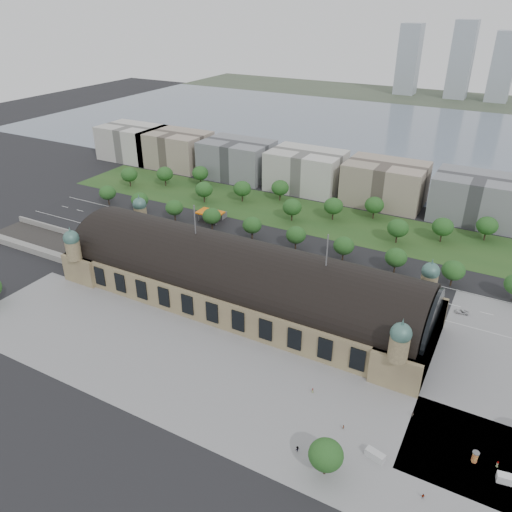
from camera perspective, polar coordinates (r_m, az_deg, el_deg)
The scene contains 65 objects.
ground at distance 201.19m, azimuth -1.81°, elevation -5.17°, with size 900.00×900.00×0.00m, color black.
station at distance 195.81m, azimuth -1.85°, elevation -2.65°, with size 150.00×48.40×44.30m.
track_cutting at distance 266.14m, azimuth -22.99°, elevation 1.31°, with size 70.00×24.00×3.10m.
plaza_south at distance 167.35m, azimuth -6.57°, elevation -13.23°, with size 190.00×48.00×0.12m, color gray.
road_slab at distance 238.37m, azimuth -1.36°, elevation 0.43°, with size 260.00×26.00×0.10m, color black.
grass_belt at distance 281.00m, azimuth 5.14°, elevation 4.72°, with size 300.00×45.00×0.10m, color #264E1F.
petrol_station at distance 274.41m, azimuth -4.68°, elevation 4.83°, with size 14.00×13.00×5.05m.
lake at distance 464.58m, azimuth 17.55°, elevation 12.85°, with size 700.00×320.00×0.08m, color slate.
far_shore at distance 658.12m, azimuth 21.60°, elevation 16.31°, with size 700.00×120.00×0.14m, color #44513D.
far_tower_left at distance 673.01m, azimuth 17.05°, elevation 20.68°, with size 24.00×24.00×80.00m, color #9EA8B2.
far_tower_mid at distance 662.28m, azimuth 22.41°, elevation 20.00°, with size 24.00×24.00×85.00m, color #9EA8B2.
far_tower_right at distance 658.44m, azimuth 26.36°, elevation 18.79°, with size 24.00×24.00×75.00m, color #9EA8B2.
office_0 at distance 390.70m, azimuth -13.91°, elevation 12.50°, with size 45.00×32.00×24.00m, color beige.
office_1 at distance 365.68m, azimuth -9.11°, elevation 11.94°, with size 45.00×32.00×24.00m, color tan.
office_2 at distance 338.48m, azimuth -2.20°, elevation 10.99°, with size 45.00×32.00×24.00m, color gray.
office_3 at distance 316.88m, azimuth 5.72°, elevation 9.70°, with size 45.00×32.00×24.00m, color beige.
office_4 at distance 302.09m, azimuth 14.52°, elevation 8.04°, with size 45.00×32.00×24.00m, color tan.
office_5 at distance 295.13m, azimuth 23.90°, elevation 6.05°, with size 45.00×32.00×24.00m, color gray.
tree_row_0 at distance 303.79m, azimuth -16.61°, elevation 6.95°, with size 9.60×9.60×11.52m.
tree_row_1 at distance 288.01m, azimuth -13.15°, elevation 6.26°, with size 9.60×9.60×11.52m.
tree_row_2 at distance 273.43m, azimuth -9.32°, elevation 5.47°, with size 9.60×9.60×11.52m.
tree_row_3 at distance 260.25m, azimuth -5.09°, elevation 4.57°, with size 9.60×9.60×11.52m.
tree_row_4 at distance 248.69m, azimuth -0.45°, elevation 3.55°, with size 9.60×9.60×11.52m.
tree_row_5 at distance 238.99m, azimuth 4.59°, elevation 2.41°, with size 9.60×9.60×11.52m.
tree_row_6 at distance 231.38m, azimuth 10.00°, elevation 1.16°, with size 9.60×9.60×11.52m.
tree_row_7 at distance 226.08m, azimuth 15.71°, elevation -0.16°, with size 9.60×9.60×11.52m.
tree_row_8 at distance 223.24m, azimuth 21.64°, elevation -1.54°, with size 9.60×9.60×11.52m.
tree_belt_0 at distance 330.43m, azimuth -14.30°, elevation 9.01°, with size 10.40×10.40×12.48m.
tree_belt_1 at distance 327.01m, azimuth -10.38°, elevation 9.23°, with size 10.40×10.40×12.48m.
tree_belt_2 at distance 325.12m, azimuth -6.40°, elevation 9.40°, with size 10.40×10.40×12.48m.
tree_belt_3 at distance 296.22m, azimuth -5.98°, elevation 7.58°, with size 10.40×10.40×12.48m.
tree_belt_4 at distance 296.09m, azimuth -1.59°, elevation 7.71°, with size 10.40×10.40×12.48m.
tree_belt_5 at distance 297.65m, azimuth 2.77°, elevation 7.80°, with size 10.40×10.40×12.48m.
tree_belt_6 at distance 269.83m, azimuth 4.15°, elevation 5.61°, with size 10.40×10.40×12.48m.
tree_belt_7 at distance 273.67m, azimuth 8.84°, elevation 5.67°, with size 10.40×10.40×12.48m.
tree_belt_8 at distance 279.26m, azimuth 13.38°, elevation 5.69°, with size 10.40×10.40×12.48m.
tree_belt_9 at distance 253.70m, azimuth 15.91°, elevation 3.09°, with size 10.40×10.40×12.48m.
tree_belt_10 at distance 261.95m, azimuth 20.57°, elevation 3.14°, with size 10.40×10.40×12.48m.
tree_belt_11 at distance 271.81m, azimuth 24.91°, elevation 3.16°, with size 10.40×10.40×12.48m.
tree_plaza_s at distance 135.75m, azimuth 8.00°, elevation -21.58°, with size 9.00×9.00×10.64m.
traffic_car_1 at distance 287.18m, azimuth -14.71°, elevation 4.56°, with size 1.51×4.33×1.43m, color gray.
traffic_car_2 at distance 248.95m, azimuth -9.55°, elevation 1.46°, with size 2.32×5.04×1.40m, color black.
traffic_car_3 at distance 239.18m, azimuth -1.40°, elevation 0.73°, with size 2.07×5.10×1.48m, color maroon.
traffic_car_4 at distance 223.62m, azimuth 6.53°, elevation -1.49°, with size 1.87×4.64×1.58m, color #1C234F.
traffic_car_5 at distance 217.38m, azimuth 13.54°, elevation -3.11°, with size 1.35×3.89×1.28m, color #505357.
traffic_car_6 at distance 209.16m, azimuth 22.46°, elevation -5.91°, with size 2.36×5.11×1.42m, color silver.
parked_car_0 at distance 261.55m, azimuth -14.31°, elevation 2.31°, with size 1.68×4.82×1.59m, color black.
parked_car_1 at distance 249.74m, azimuth -12.35°, elevation 1.29°, with size 2.57×5.56×1.55m, color maroon.
parked_car_2 at distance 239.83m, azimuth -7.69°, elevation 0.53°, with size 1.90×4.67×1.36m, color #1B244D.
parked_car_3 at distance 234.57m, azimuth -5.72°, elevation 0.03°, with size 1.85×4.61×1.57m, color #4F5356.
parked_car_4 at distance 239.63m, azimuth -8.00°, elevation 0.50°, with size 1.53×4.39×1.45m, color silver.
parked_car_5 at distance 242.45m, azimuth -10.12°, elevation 0.69°, with size 2.70×5.84×1.62m, color gray.
parked_car_6 at distance 232.20m, azimuth -6.46°, elevation -0.34°, with size 1.95×4.79×1.39m, color black.
bus_west at distance 232.97m, azimuth -3.33°, elevation 0.12°, with size 2.52×10.79×3.00m, color red.
bus_mid at distance 218.14m, azimuth 5.05°, elevation -1.92°, with size 2.95×12.60×3.51m, color beige.
bus_east at distance 216.17m, azimuth 4.59°, elevation -2.22°, with size 2.81×11.99×3.34m, color silver.
van_east at distance 151.13m, azimuth 26.76°, elevation -21.83°, with size 5.76×3.04×2.38m.
van_south at distance 145.55m, azimuth 13.35°, elevation -21.23°, with size 5.64×3.29×2.29m.
advertising_column at distance 152.04m, azimuth 23.74°, elevation -20.27°, with size 1.83×1.83×3.48m.
pedestrian_0 at distance 160.27m, azimuth 6.49°, elevation -15.04°, with size 0.81×0.46×1.65m, color gray.
pedestrian_1 at distance 150.95m, azimuth 9.95°, elevation -18.71°, with size 0.58×0.38×1.59m, color gray.
pedestrian_2 at distance 158.96m, azimuth 17.48°, elevation -16.86°, with size 0.83×0.48×1.71m, color gray.
pedestrian_3 at distance 140.81m, azimuth 18.55°, elevation -24.59°, with size 0.95×0.46×1.63m, color gray.
pedestrian_4 at distance 143.94m, azimuth 4.75°, elevation -21.15°, with size 1.24×0.54×1.92m, color gray.
pedestrian_5 at distance 153.74m, azimuth 25.86°, elevation -20.64°, with size 0.94×0.54×1.92m, color gray.
Camera 1 is at (86.55, -145.21, 109.09)m, focal length 35.00 mm.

